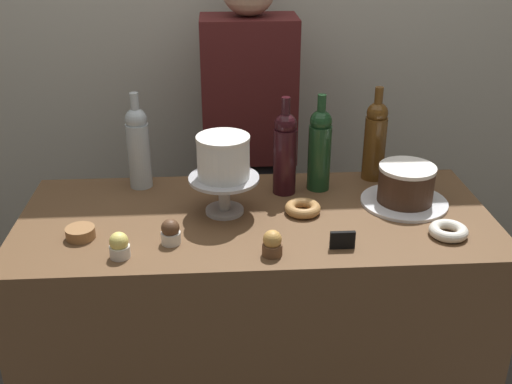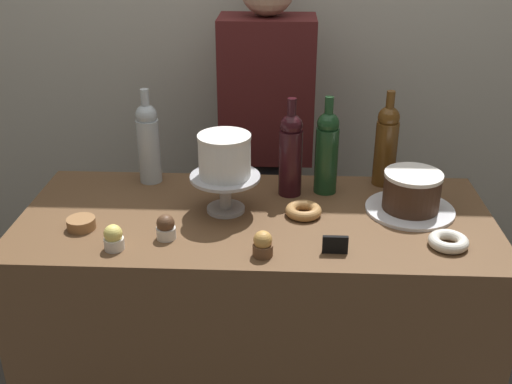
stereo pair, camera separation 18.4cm
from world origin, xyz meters
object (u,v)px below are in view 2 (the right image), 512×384
wine_bottle_amber (386,144)px  cookie_stack (81,223)px  cupcake_caramel (263,244)px  cupcake_lemon (114,238)px  cupcake_chocolate (166,227)px  price_sign_chalkboard (335,245)px  white_layer_cake (225,156)px  donut_sugar (448,241)px  wine_bottle_dark_red (291,153)px  donut_maple (303,211)px  coffee_cup_ceramic (237,170)px  cake_stand_pedestal (225,187)px  chocolate_round_cake (412,191)px  wine_bottle_green (327,151)px  wine_bottle_clear (148,142)px  barista_figure (266,159)px

wine_bottle_amber → cookie_stack: (-0.93, -0.36, -0.13)m
cupcake_caramel → cupcake_lemon: 0.41m
cupcake_chocolate → price_sign_chalkboard: (0.48, -0.06, -0.01)m
white_layer_cake → donut_sugar: white_layer_cake is taller
white_layer_cake → wine_bottle_dark_red: (0.20, 0.13, -0.04)m
donut_maple → price_sign_chalkboard: 0.23m
white_layer_cake → cookie_stack: size_ratio=1.91×
cupcake_chocolate → price_sign_chalkboard: cupcake_chocolate is taller
coffee_cup_ceramic → donut_sugar: bearing=-33.4°
cake_stand_pedestal → cupcake_chocolate: size_ratio=2.90×
chocolate_round_cake → wine_bottle_amber: size_ratio=0.55×
chocolate_round_cake → donut_sugar: size_ratio=1.59×
cupcake_chocolate → coffee_cup_ceramic: 0.44m
wine_bottle_amber → cookie_stack: 1.01m
white_layer_cake → price_sign_chalkboard: (0.32, -0.24, -0.16)m
donut_sugar → donut_maple: (-0.40, 0.17, 0.00)m
wine_bottle_green → donut_sugar: bearing=-47.0°
wine_bottle_clear → coffee_cup_ceramic: wine_bottle_clear is taller
cupcake_chocolate → donut_sugar: cupcake_chocolate is taller
chocolate_round_cake → price_sign_chalkboard: chocolate_round_cake is taller
white_layer_cake → cupcake_caramel: 0.33m
wine_bottle_dark_red → donut_maple: wine_bottle_dark_red is taller
cake_stand_pedestal → barista_figure: (0.11, 0.59, -0.15)m
chocolate_round_cake → wine_bottle_green: wine_bottle_green is taller
white_layer_cake → cookie_stack: 0.47m
donut_maple → coffee_cup_ceramic: size_ratio=1.32×
barista_figure → wine_bottle_green: bearing=-64.2°
wine_bottle_green → price_sign_chalkboard: wine_bottle_green is taller
cake_stand_pedestal → cupcake_caramel: bearing=-64.5°
cookie_stack → cupcake_lemon: bearing=-41.4°
white_layer_cake → wine_bottle_clear: size_ratio=0.49×
wine_bottle_green → donut_maple: wine_bottle_green is taller
cupcake_caramel → donut_maple: size_ratio=0.66×
wine_bottle_amber → donut_maple: wine_bottle_amber is taller
chocolate_round_cake → cupcake_caramel: bearing=-147.4°
cake_stand_pedestal → wine_bottle_green: bearing=26.5°
price_sign_chalkboard → coffee_cup_ceramic: 0.55m
coffee_cup_ceramic → chocolate_round_cake: bearing=-19.4°
wine_bottle_clear → white_layer_cake: bearing=-37.6°
donut_maple → cookie_stack: (-0.66, -0.11, 0.00)m
wine_bottle_clear → cake_stand_pedestal: bearing=-37.6°
white_layer_cake → price_sign_chalkboard: size_ratio=2.30×
wine_bottle_dark_red → donut_maple: (0.04, -0.16, -0.13)m
chocolate_round_cake → price_sign_chalkboard: size_ratio=2.54×
cupcake_chocolate → coffee_cup_ceramic: bearing=66.7°
wine_bottle_dark_red → donut_maple: bearing=-75.0°
wine_bottle_dark_red → wine_bottle_green: bearing=11.3°
wine_bottle_green → coffee_cup_ceramic: wine_bottle_green is taller
chocolate_round_cake → coffee_cup_ceramic: 0.59m
cupcake_chocolate → barista_figure: bearing=71.1°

